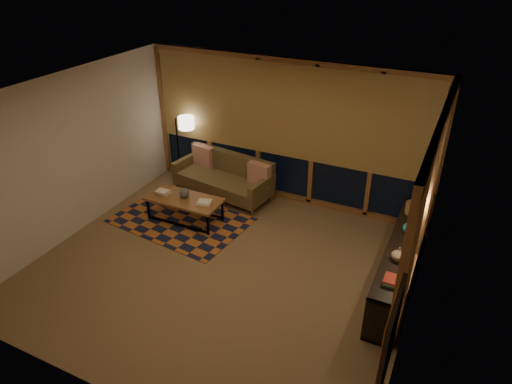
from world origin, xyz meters
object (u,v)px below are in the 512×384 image
at_px(floor_lamp, 178,146).
at_px(bookshelf, 400,263).
at_px(sofa, 222,177).
at_px(coffee_table, 185,209).

relative_size(floor_lamp, bookshelf, 0.53).
distance_m(sofa, coffee_table, 1.12).
bearing_deg(floor_lamp, sofa, 4.12).
bearing_deg(bookshelf, sofa, 161.92).
bearing_deg(sofa, coffee_table, -89.21).
bearing_deg(bookshelf, coffee_table, 178.81).
xyz_separation_m(floor_lamp, bookshelf, (4.78, -1.44, -0.38)).
relative_size(sofa, floor_lamp, 1.34).
height_order(coffee_table, bookshelf, bookshelf).
bearing_deg(floor_lamp, coffee_table, -36.04).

